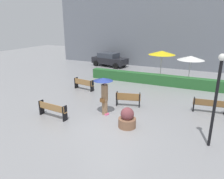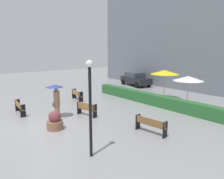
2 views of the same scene
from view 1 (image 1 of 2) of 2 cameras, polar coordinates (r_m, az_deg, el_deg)
The scene contains 13 objects.
ground_plane at distance 11.15m, azimuth -0.96°, elevation -9.30°, with size 60.00×60.00×0.00m, color gray.
bench_near_left at distance 12.14m, azimuth -15.72°, elevation -5.04°, with size 1.87×0.48×0.84m.
bench_mid_center at distance 13.28m, azimuth 4.33°, elevation -2.41°, with size 1.56×0.69×0.88m.
bench_far_right at distance 13.50m, azimuth 24.67°, elevation -3.74°, with size 1.83×0.53×0.83m.
bench_far_left at distance 16.62m, azimuth -7.62°, elevation 1.59°, with size 1.76×0.63×0.85m.
pedestrian_with_umbrella at distance 11.77m, azimuth -2.15°, elevation -0.20°, with size 1.07×1.07×2.17m.
planter_pot at distance 10.74m, azimuth 4.09°, elevation -7.83°, with size 0.89×0.89×1.04m.
lamp_post at distance 9.37m, azimuth 26.25°, elevation -0.64°, with size 0.28×0.28×3.93m.
patio_umbrella_yellow at distance 19.92m, azimuth 13.21°, elevation 9.55°, with size 2.40×2.40×2.58m.
patio_umbrella_white at distance 19.14m, azimuth 20.36°, elevation 7.91°, with size 2.22×2.22×2.35m.
hedge_strip at distance 18.30m, azimuth 12.88°, elevation 2.55°, with size 12.60×0.70×0.85m, color #28602D.
building_facade at distance 25.33m, azimuth 15.67°, elevation 18.56°, with size 28.00×1.20×11.45m, color slate.
parked_car at distance 25.52m, azimuth -0.70°, elevation 8.10°, with size 4.44×2.56×1.57m.
Camera 1 is at (4.31, -8.96, 5.06)m, focal length 34.15 mm.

